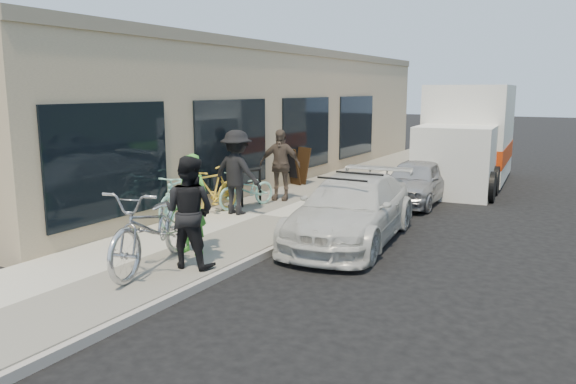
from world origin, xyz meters
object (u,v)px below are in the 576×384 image
at_px(cruiser_bike_a, 179,198).
at_px(woman_rider, 192,204).
at_px(man_standing, 189,212).
at_px(sedan_silver, 416,181).
at_px(moving_truck, 467,140).
at_px(bike_rack, 251,184).
at_px(sedan_white, 351,210).
at_px(sandwich_board, 295,166).
at_px(tandem_bike, 154,227).
at_px(bystander_b, 280,165).
at_px(cruiser_bike_c, 211,190).
at_px(cruiser_bike_b, 247,189).
at_px(bystander_a, 237,172).

bearing_deg(cruiser_bike_a, woman_rider, -57.84).
bearing_deg(man_standing, sedan_silver, -108.61).
bearing_deg(man_standing, woman_rider, -62.22).
height_order(sedan_silver, moving_truck, moving_truck).
xyz_separation_m(bike_rack, sedan_white, (3.20, -1.32, -0.05)).
relative_size(woman_rider, cruiser_bike_a, 0.96).
height_order(bike_rack, sandwich_board, sandwich_board).
bearing_deg(tandem_bike, bystander_b, 86.44).
distance_m(sandwich_board, cruiser_bike_c, 4.50).
relative_size(bike_rack, sedan_white, 0.20).
height_order(tandem_bike, bystander_b, bystander_b).
bearing_deg(sedan_silver, sandwich_board, 173.86).
relative_size(moving_truck, cruiser_bike_a, 3.57).
relative_size(woman_rider, man_standing, 0.97).
height_order(cruiser_bike_c, bystander_b, bystander_b).
xyz_separation_m(cruiser_bike_b, bystander_b, (0.21, 1.21, 0.47)).
relative_size(bike_rack, bystander_a, 0.47).
height_order(sedan_white, man_standing, man_standing).
relative_size(bike_rack, moving_truck, 0.14).
height_order(woman_rider, cruiser_bike_a, woman_rider).
distance_m(sedan_white, bystander_a, 3.04).
height_order(bike_rack, moving_truck, moving_truck).
relative_size(sedan_silver, cruiser_bike_c, 1.93).
distance_m(bike_rack, moving_truck, 7.91).
bearing_deg(cruiser_bike_c, sedan_white, 5.20).
distance_m(tandem_bike, woman_rider, 0.95).
xyz_separation_m(sedan_white, bystander_a, (-2.98, 0.40, 0.47)).
relative_size(sedan_white, cruiser_bike_c, 2.57).
relative_size(cruiser_bike_c, bystander_a, 0.93).
xyz_separation_m(bike_rack, sedan_silver, (3.17, 3.01, -0.11)).
distance_m(man_standing, cruiser_bike_b, 4.64).
distance_m(tandem_bike, cruiser_bike_a, 3.03).
height_order(bike_rack, man_standing, man_standing).
distance_m(sandwich_board, man_standing, 8.16).
distance_m(tandem_bike, man_standing, 0.60).
relative_size(sedan_white, cruiser_bike_b, 2.73).
bearing_deg(cruiser_bike_c, bystander_b, 83.74).
height_order(moving_truck, tandem_bike, moving_truck).
bearing_deg(man_standing, bike_rack, -76.48).
distance_m(cruiser_bike_b, cruiser_bike_c, 1.02).
distance_m(sandwich_board, sedan_silver, 3.78).
height_order(cruiser_bike_b, bystander_b, bystander_b).
height_order(sedan_silver, cruiser_bike_a, cruiser_bike_a).
distance_m(sandwich_board, cruiser_bike_b, 3.58).
xyz_separation_m(bike_rack, moving_truck, (3.59, 7.01, 0.68)).
relative_size(sedan_white, bystander_a, 2.38).
xyz_separation_m(tandem_bike, man_standing, (0.45, 0.33, 0.23)).
relative_size(bike_rack, cruiser_bike_c, 0.50).
distance_m(bike_rack, sandwich_board, 3.37).
bearing_deg(cruiser_bike_c, bystander_a, 33.35).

